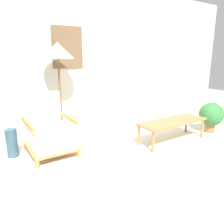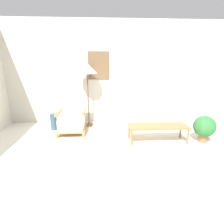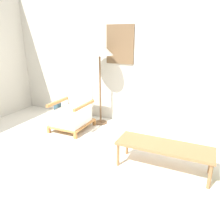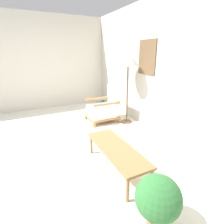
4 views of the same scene
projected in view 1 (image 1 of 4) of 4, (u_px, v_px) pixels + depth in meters
The scene contains 7 objects.
ground_plane at pixel (154, 172), 2.72m from camera, with size 14.00×14.00×0.00m, color silver.
wall_back at pixel (80, 59), 4.06m from camera, with size 8.00×0.09×2.70m.
armchair at pixel (49, 133), 3.20m from camera, with size 0.63×0.72×0.87m.
floor_lamp at pixel (58, 54), 3.48m from camera, with size 0.52×0.52×1.62m.
coffee_table at pixel (172, 123), 3.65m from camera, with size 1.24×0.42×0.36m.
vase at pixel (12, 143), 3.11m from camera, with size 0.16×0.16×0.41m, color #2D4C5B.
potted_plant at pixel (211, 115), 4.09m from camera, with size 0.45×0.45×0.57m.
Camera 1 is at (-1.76, -1.77, 1.41)m, focal length 35.00 mm.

